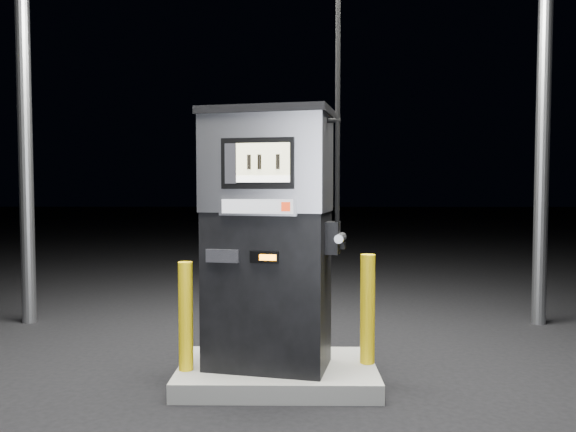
{
  "coord_description": "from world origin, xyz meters",
  "views": [
    {
      "loc": [
        0.14,
        -4.53,
        1.6
      ],
      "look_at": [
        0.09,
        0.0,
        1.37
      ],
      "focal_mm": 35.0,
      "sensor_mm": 36.0,
      "label": 1
    }
  ],
  "objects": [
    {
      "name": "ground",
      "position": [
        0.0,
        0.0,
        0.0
      ],
      "size": [
        80.0,
        80.0,
        0.0
      ],
      "primitive_type": "plane",
      "color": "black",
      "rests_on": "ground"
    },
    {
      "name": "pump_island",
      "position": [
        0.0,
        0.0,
        0.07
      ],
      "size": [
        1.6,
        1.0,
        0.15
      ],
      "primitive_type": "cube",
      "color": "gray",
      "rests_on": "ground"
    },
    {
      "name": "fuel_dispenser",
      "position": [
        -0.07,
        -0.05,
        1.21
      ],
      "size": [
        1.19,
        0.81,
        4.29
      ],
      "rotation": [
        0.0,
        0.0,
        -0.21
      ],
      "color": "black",
      "rests_on": "pump_island"
    },
    {
      "name": "bollard_left",
      "position": [
        -0.72,
        -0.15,
        0.58
      ],
      "size": [
        0.12,
        0.12,
        0.86
      ],
      "primitive_type": "cylinder",
      "rotation": [
        0.0,
        0.0,
        -0.03
      ],
      "color": "yellow",
      "rests_on": "pump_island"
    },
    {
      "name": "bollard_right",
      "position": [
        0.74,
        0.04,
        0.6
      ],
      "size": [
        0.12,
        0.12,
        0.9
      ],
      "primitive_type": "cylinder",
      "rotation": [
        0.0,
        0.0,
        -0.03
      ],
      "color": "yellow",
      "rests_on": "pump_island"
    }
  ]
}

